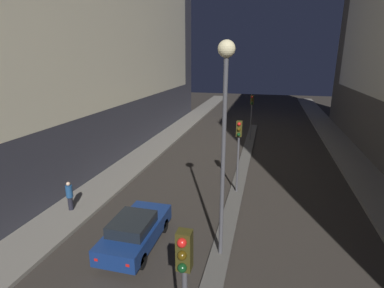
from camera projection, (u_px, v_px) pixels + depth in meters
The scene contains 7 objects.
median_strip at pixel (240, 179), 19.98m from camera, with size 0.81×33.31×0.12m.
traffic_light_near at pixel (184, 279), 6.44m from camera, with size 0.32×0.42×4.31m.
traffic_light_mid at pixel (239, 140), 17.06m from camera, with size 0.32×0.42×4.31m.
traffic_light_far at pixel (252, 107), 28.27m from camera, with size 0.32×0.42×4.31m.
street_lamp at pixel (225, 107), 10.64m from camera, with size 0.60×0.60×8.33m.
car_left_lane at pixel (135, 231), 12.74m from camera, with size 1.82×4.21×1.47m.
pedestrian_on_left_sidewalk at pixel (70, 195), 15.48m from camera, with size 0.34×0.34×1.56m.
Camera 1 is at (1.49, -1.09, 7.89)m, focal length 28.00 mm.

